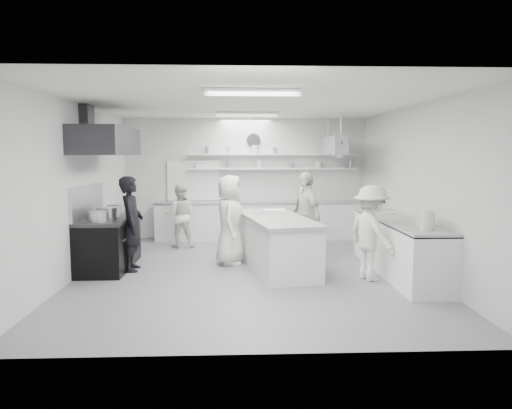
{
  "coord_description": "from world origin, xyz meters",
  "views": [
    {
      "loc": [
        -0.23,
        -8.28,
        2.13
      ],
      "look_at": [
        0.15,
        0.6,
        1.16
      ],
      "focal_mm": 32.87,
      "sensor_mm": 36.0,
      "label": 1
    }
  ],
  "objects_px": {
    "stove": "(109,244)",
    "back_counter": "(258,221)",
    "right_counter": "(398,247)",
    "prep_island": "(276,244)",
    "cook_stove": "(132,224)",
    "cook_back": "(180,215)"
  },
  "relations": [
    {
      "from": "stove",
      "to": "back_counter",
      "type": "xyz_separation_m",
      "value": [
        2.9,
        2.8,
        0.01
      ]
    },
    {
      "from": "back_counter",
      "to": "right_counter",
      "type": "xyz_separation_m",
      "value": [
        2.35,
        -3.4,
        0.01
      ]
    },
    {
      "from": "back_counter",
      "to": "prep_island",
      "type": "xyz_separation_m",
      "value": [
        0.2,
        -2.98,
        0.0
      ]
    },
    {
      "from": "right_counter",
      "to": "prep_island",
      "type": "bearing_deg",
      "value": 168.96
    },
    {
      "from": "back_counter",
      "to": "cook_back",
      "type": "height_order",
      "value": "cook_back"
    },
    {
      "from": "back_counter",
      "to": "cook_stove",
      "type": "relative_size",
      "value": 2.9
    },
    {
      "from": "right_counter",
      "to": "back_counter",
      "type": "bearing_deg",
      "value": 124.65
    },
    {
      "from": "cook_stove",
      "to": "stove",
      "type": "bearing_deg",
      "value": 60.49
    },
    {
      "from": "prep_island",
      "to": "stove",
      "type": "bearing_deg",
      "value": 165.01
    },
    {
      "from": "stove",
      "to": "cook_back",
      "type": "relative_size",
      "value": 1.24
    },
    {
      "from": "right_counter",
      "to": "cook_stove",
      "type": "relative_size",
      "value": 1.92
    },
    {
      "from": "stove",
      "to": "cook_stove",
      "type": "distance_m",
      "value": 0.66
    },
    {
      "from": "stove",
      "to": "right_counter",
      "type": "distance_m",
      "value": 5.28
    },
    {
      "from": "right_counter",
      "to": "prep_island",
      "type": "distance_m",
      "value": 2.19
    },
    {
      "from": "prep_island",
      "to": "cook_stove",
      "type": "xyz_separation_m",
      "value": [
        -2.63,
        -0.02,
        0.4
      ]
    },
    {
      "from": "stove",
      "to": "back_counter",
      "type": "bearing_deg",
      "value": 43.99
    },
    {
      "from": "right_counter",
      "to": "cook_back",
      "type": "bearing_deg",
      "value": 148.94
    },
    {
      "from": "cook_back",
      "to": "prep_island",
      "type": "bearing_deg",
      "value": 131.51
    },
    {
      "from": "stove",
      "to": "right_counter",
      "type": "relative_size",
      "value": 0.55
    },
    {
      "from": "back_counter",
      "to": "prep_island",
      "type": "distance_m",
      "value": 2.99
    },
    {
      "from": "stove",
      "to": "cook_stove",
      "type": "relative_size",
      "value": 1.05
    },
    {
      "from": "right_counter",
      "to": "prep_island",
      "type": "xyz_separation_m",
      "value": [
        -2.15,
        0.42,
        -0.01
      ]
    }
  ]
}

